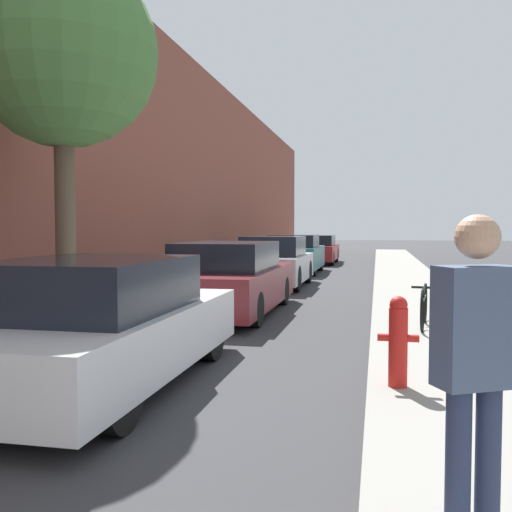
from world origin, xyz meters
TOP-DOWN VIEW (x-y plane):
  - ground_plane at (0.00, 16.00)m, footprint 120.00×120.00m
  - sidewalk_left at (-2.90, 16.00)m, footprint 2.00×52.00m
  - sidewalk_right at (2.90, 16.00)m, footprint 2.00×52.00m
  - building_facade_left at (-4.25, 16.00)m, footprint 0.70×52.00m
  - parked_car_white at (-0.92, 6.27)m, footprint 1.90×4.32m
  - parked_car_maroon at (-0.83, 11.51)m, footprint 1.82×4.66m
  - parked_car_silver at (-0.85, 16.67)m, footprint 1.76×4.04m
  - parked_car_teal at (-1.01, 21.70)m, footprint 1.89×3.97m
  - parked_car_red at (-0.78, 27.44)m, footprint 1.82×4.45m
  - street_tree_near at (-2.31, 8.05)m, footprint 2.63×2.63m
  - fire_hydrant at (2.20, 6.45)m, footprint 0.40×0.18m
  - pedestrian at (2.46, 3.62)m, footprint 0.44×0.35m
  - bicycle at (2.71, 10.03)m, footprint 0.44×1.58m

SIDE VIEW (x-z plane):
  - ground_plane at x=0.00m, z-range 0.00..0.00m
  - sidewalk_left at x=-2.90m, z-range 0.00..0.12m
  - sidewalk_right at x=2.90m, z-range 0.00..0.12m
  - bicycle at x=2.71m, z-range 0.13..0.78m
  - fire_hydrant at x=2.20m, z-range 0.13..1.03m
  - parked_car_red at x=-0.78m, z-range -0.02..1.30m
  - parked_car_white at x=-0.92m, z-range -0.03..1.33m
  - parked_car_maroon at x=-0.83m, z-range -0.04..1.36m
  - parked_car_silver at x=-0.85m, z-range -0.03..1.40m
  - parked_car_teal at x=-1.01m, z-range -0.02..1.39m
  - pedestrian at x=2.46m, z-range 0.24..1.87m
  - building_facade_left at x=-4.25m, z-range 0.00..7.13m
  - street_tree_near at x=-2.31m, z-range 1.43..6.74m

